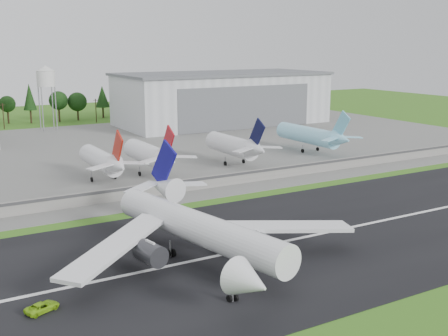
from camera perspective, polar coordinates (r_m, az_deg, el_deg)
ground at (r=105.93m, az=9.39°, el=-9.02°), size 600.00×600.00×0.00m
runway at (r=113.26m, az=6.15°, el=-7.46°), size 320.00×60.00×0.10m
runway_centerline at (r=113.24m, az=6.15°, el=-7.43°), size 220.00×1.00×0.02m
apron at (r=209.14m, az=-11.93°, el=1.58°), size 320.00×150.00×0.10m
blast_fence at (r=149.71m, az=-4.05°, el=-1.77°), size 240.00×0.61×3.50m
hangar_east at (r=278.71m, az=-0.19°, el=7.11°), size 102.00×47.00×25.20m
water_tower at (r=267.38m, az=-17.67°, el=8.87°), size 8.40×8.40×29.40m
utility_poles at (r=285.35m, az=-17.04°, el=4.13°), size 230.00×3.00×12.00m
treeline at (r=299.86m, az=-17.71°, el=4.47°), size 320.00×16.00×22.00m
main_airliner at (r=101.56m, az=-2.57°, el=-6.87°), size 56.27×59.01×18.17m
ground_vehicle at (r=88.78m, az=-17.99°, el=-13.28°), size 5.70×4.14×1.44m
parked_jet_red_a at (r=162.98m, az=-12.06°, el=0.71°), size 7.36×31.29×16.61m
parked_jet_red_b at (r=167.92m, az=-7.34°, el=1.31°), size 7.36×31.29×16.88m
parked_jet_navy at (r=181.20m, az=1.31°, el=2.24°), size 7.36×31.29×16.93m
parked_jet_skyblue at (r=205.52m, az=9.04°, el=3.28°), size 7.36×37.29×16.89m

